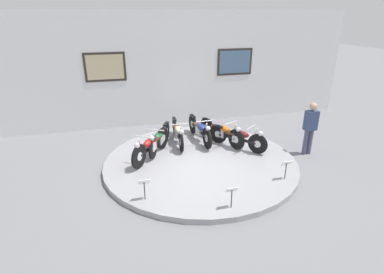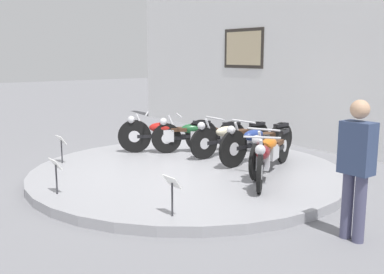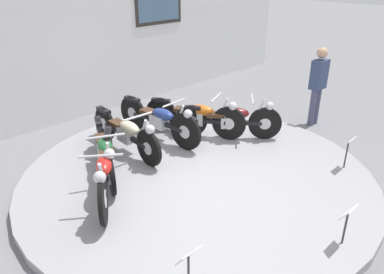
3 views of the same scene
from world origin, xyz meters
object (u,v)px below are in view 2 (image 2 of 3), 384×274
at_px(motorcycle_red, 166,133).
at_px(info_placard_front_left, 61,143).
at_px(motorcycle_orange, 271,149).
at_px(visitor_standing, 356,163).
at_px(info_placard_front_centre, 56,169).
at_px(motorcycle_green, 197,134).
at_px(motorcycle_cream, 230,136).
at_px(motorcycle_blue, 257,141).
at_px(info_placard_front_right, 172,187).
at_px(motorcycle_maroon, 263,158).

bearing_deg(motorcycle_red, info_placard_front_left, -101.49).
relative_size(motorcycle_orange, visitor_standing, 1.14).
distance_m(info_placard_front_centre, visitor_standing, 3.98).
relative_size(motorcycle_red, info_placard_front_left, 3.21).
bearing_deg(motorcycle_green, info_placard_front_centre, -73.39).
xyz_separation_m(motorcycle_orange, info_placard_front_left, (-2.73, -2.56, -0.01)).
bearing_deg(info_placard_front_centre, motorcycle_cream, 95.68).
height_order(motorcycle_cream, info_placard_front_centre, motorcycle_cream).
height_order(motorcycle_red, visitor_standing, visitor_standing).
xyz_separation_m(motorcycle_cream, visitor_standing, (3.67, -1.48, 0.39)).
xyz_separation_m(motorcycle_blue, info_placard_front_centre, (-0.36, -3.65, -0.03)).
xyz_separation_m(info_placard_front_centre, visitor_standing, (3.31, 2.17, 0.40)).
bearing_deg(info_placard_front_right, motorcycle_cream, 126.14).
bearing_deg(motorcycle_red, motorcycle_maroon, -0.05).
height_order(motorcycle_maroon, info_placard_front_left, motorcycle_maroon).
xyz_separation_m(motorcycle_blue, motorcycle_orange, (0.63, -0.32, -0.01)).
bearing_deg(motorcycle_green, motorcycle_maroon, -13.08).
bearing_deg(info_placard_front_centre, motorcycle_blue, 84.32).
height_order(motorcycle_green, motorcycle_orange, motorcycle_orange).
height_order(info_placard_front_left, info_placard_front_right, same).
distance_m(info_placard_front_left, visitor_standing, 5.25).
bearing_deg(motorcycle_maroon, info_placard_front_right, -78.61).
distance_m(info_placard_front_left, info_placard_front_right, 3.47).
distance_m(motorcycle_red, motorcycle_orange, 2.38).
bearing_deg(motorcycle_blue, motorcycle_red, -153.10).
xyz_separation_m(motorcycle_blue, motorcycle_maroon, (0.97, -0.86, -0.03)).
bearing_deg(motorcycle_blue, info_placard_front_centre, -95.68).
bearing_deg(info_placard_front_left, motorcycle_red, 78.51).
distance_m(motorcycle_red, motorcycle_maroon, 2.66).
xyz_separation_m(info_placard_front_right, visitor_standing, (1.57, 1.39, 0.40)).
distance_m(motorcycle_red, visitor_standing, 4.69).
bearing_deg(motorcycle_red, motorcycle_blue, 26.90).
distance_m(motorcycle_cream, motorcycle_blue, 0.73).
relative_size(motorcycle_green, info_placard_front_right, 3.47).
distance_m(motorcycle_blue, visitor_standing, 3.32).
xyz_separation_m(motorcycle_cream, motorcycle_orange, (1.35, -0.31, 0.01)).
distance_m(motorcycle_cream, motorcycle_orange, 1.39).
distance_m(motorcycle_maroon, info_placard_front_centre, 3.09).
bearing_deg(info_placard_front_left, motorcycle_orange, 43.18).
xyz_separation_m(motorcycle_maroon, visitor_standing, (1.98, -0.63, 0.39)).
relative_size(motorcycle_cream, info_placard_front_left, 3.82).
distance_m(motorcycle_blue, info_placard_front_left, 3.56).
relative_size(motorcycle_red, motorcycle_cream, 0.84).
xyz_separation_m(motorcycle_maroon, info_placard_front_centre, (-1.33, -2.79, -0.00)).
distance_m(motorcycle_cream, info_placard_front_centre, 3.67).
relative_size(motorcycle_blue, visitor_standing, 1.25).
relative_size(motorcycle_red, motorcycle_blue, 0.82).
xyz_separation_m(info_placard_front_centre, info_placard_front_right, (1.74, 0.77, 0.00)).
bearing_deg(motorcycle_cream, info_placard_front_left, -115.55).
distance_m(motorcycle_orange, info_placard_front_centre, 3.48).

